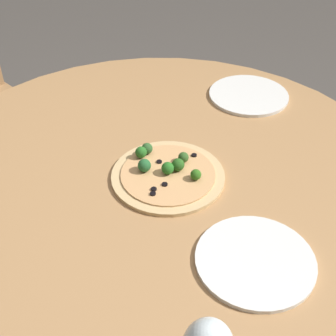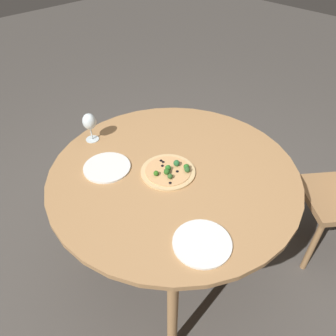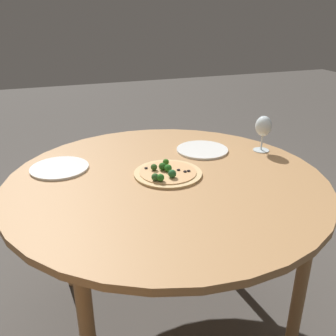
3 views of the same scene
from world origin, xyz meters
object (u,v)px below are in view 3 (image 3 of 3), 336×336
object	(u,v)px
plate_far	(59,168)
plate_near	(202,150)
pizza	(167,173)
wine_glass	(263,127)

from	to	relation	value
plate_far	plate_near	bearing A→B (deg)	-90.34
pizza	plate_near	distance (m)	0.33
plate_far	pizza	bearing A→B (deg)	-117.07
pizza	plate_far	xyz separation A→B (m)	(0.21, 0.41, -0.01)
wine_glass	plate_far	size ratio (longest dim) A/B	0.69
pizza	plate_near	xyz separation A→B (m)	(0.21, -0.25, -0.01)
pizza	plate_near	bearing A→B (deg)	-50.38
wine_glass	pizza	bearing A→B (deg)	102.65
wine_glass	plate_far	xyz separation A→B (m)	(0.09, 0.93, -0.11)
wine_glass	plate_near	bearing A→B (deg)	71.26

